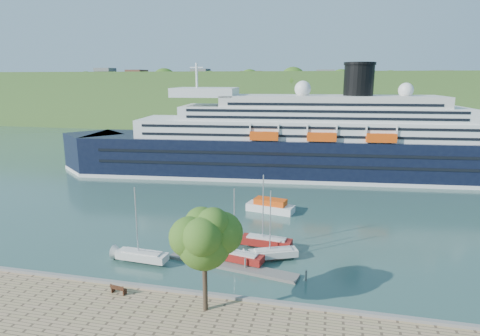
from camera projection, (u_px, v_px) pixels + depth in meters
name	position (u px, v px, depth m)	size (l,w,h in m)	color
ground	(184.00, 300.00, 39.81)	(400.00, 400.00, 0.00)	#2B4C46
far_hillside	(301.00, 100.00, 175.01)	(400.00, 50.00, 24.00)	#375723
quay_coping	(183.00, 291.00, 39.36)	(220.00, 0.50, 0.30)	slate
cruise_ship	(302.00, 120.00, 87.91)	(110.80, 16.13, 24.88)	black
park_bench	(119.00, 288.00, 39.12)	(1.67, 0.68, 1.07)	#462514
promenade_tree	(204.00, 256.00, 35.32)	(6.41, 6.41, 10.61)	#2D5817
floating_pontoon	(231.00, 266.00, 46.74)	(16.01, 1.96, 0.36)	slate
sailboat_white_near	(140.00, 228.00, 46.88)	(6.92, 1.92, 8.93)	silver
sailboat_red	(238.00, 229.00, 46.74)	(6.81, 1.89, 8.79)	maroon
sailboat_white_far	(274.00, 227.00, 47.80)	(6.47, 1.80, 8.35)	silver
tender_launch	(270.00, 205.00, 65.98)	(7.85, 2.69, 2.17)	#E7490D
sailboat_extra	(267.00, 214.00, 50.91)	(7.23, 2.01, 9.34)	maroon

